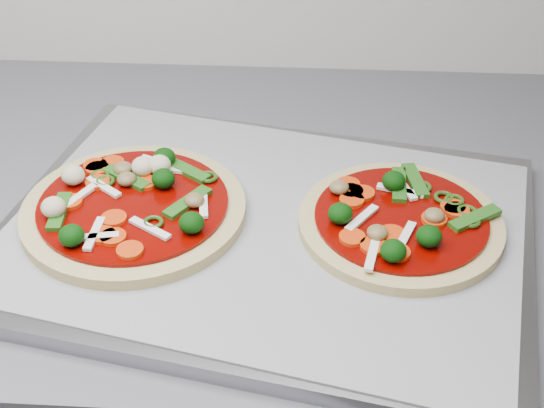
{
  "coord_description": "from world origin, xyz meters",
  "views": [
    {
      "loc": [
        0.07,
        0.63,
        1.38
      ],
      "look_at": [
        0.03,
        1.23,
        0.93
      ],
      "focal_mm": 50.0,
      "sensor_mm": 36.0,
      "label": 1
    }
  ],
  "objects": [
    {
      "name": "countertop",
      "position": [
        0.0,
        1.3,
        0.88
      ],
      "size": [
        3.6,
        0.6,
        0.04
      ],
      "primitive_type": "cube",
      "color": "#59595F",
      "rests_on": "base_cabinet"
    },
    {
      "name": "parchment",
      "position": [
        0.03,
        1.22,
        0.92
      ],
      "size": [
        0.56,
        0.46,
        0.0
      ],
      "primitive_type": "cube",
      "rotation": [
        0.0,
        0.0,
        -0.23
      ],
      "color": "gray",
      "rests_on": "baking_tray"
    },
    {
      "name": "baking_tray",
      "position": [
        0.03,
        1.22,
        0.91
      ],
      "size": [
        0.58,
        0.47,
        0.02
      ],
      "primitive_type": "cube",
      "rotation": [
        0.0,
        0.0,
        -0.19
      ],
      "color": "gray",
      "rests_on": "countertop"
    },
    {
      "name": "pizza_left",
      "position": [
        -0.1,
        1.23,
        0.93
      ],
      "size": [
        0.26,
        0.26,
        0.04
      ],
      "rotation": [
        0.0,
        0.0,
        -0.17
      ],
      "color": "tan",
      "rests_on": "parchment"
    },
    {
      "name": "pizza_right",
      "position": [
        0.16,
        1.22,
        0.93
      ],
      "size": [
        0.26,
        0.26,
        0.03
      ],
      "rotation": [
        0.0,
        0.0,
        -0.35
      ],
      "color": "tan",
      "rests_on": "parchment"
    }
  ]
}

